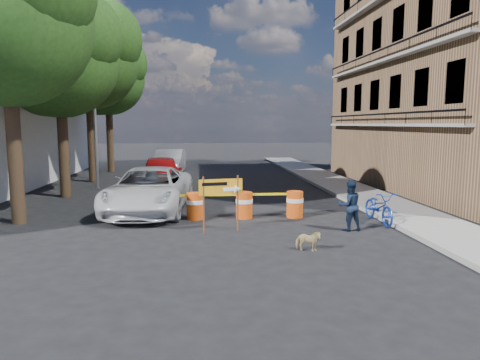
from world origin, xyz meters
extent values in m
plane|color=black|center=(0.00, 0.00, 0.00)|extent=(120.00, 120.00, 0.00)
cube|color=gray|center=(6.20, 6.00, 0.07)|extent=(2.40, 40.00, 0.15)
cube|color=#966E4C|center=(12.00, 8.00, 6.00)|extent=(8.00, 16.00, 12.00)
cylinder|color=#332316|center=(-6.80, 2.00, 2.52)|extent=(0.44, 0.44, 5.04)
sphere|color=#1E4413|center=(-6.80, 2.00, 6.30)|extent=(5.20, 5.20, 5.20)
cylinder|color=#332316|center=(-6.80, 7.00, 2.38)|extent=(0.44, 0.44, 4.76)
sphere|color=#1E4413|center=(-6.80, 7.00, 5.95)|extent=(5.00, 5.00, 5.00)
sphere|color=#1E4413|center=(-5.92, 6.50, 6.80)|extent=(3.75, 3.75, 3.75)
sphere|color=#1E4413|center=(-7.55, 7.62, 5.27)|extent=(3.50, 3.50, 3.50)
cylinder|color=#332316|center=(-6.80, 12.00, 2.66)|extent=(0.44, 0.44, 5.32)
sphere|color=#1E4413|center=(-6.80, 12.00, 6.65)|extent=(5.40, 5.40, 5.40)
sphere|color=#1E4413|center=(-5.85, 11.46, 7.60)|extent=(4.05, 4.05, 4.05)
sphere|color=#1E4413|center=(-7.61, 12.68, 5.89)|extent=(3.78, 3.78, 3.78)
cylinder|color=#332316|center=(-6.80, 17.00, 2.46)|extent=(0.44, 0.44, 4.93)
sphere|color=#1E4413|center=(-6.80, 17.00, 6.16)|extent=(4.80, 4.80, 4.80)
sphere|color=#1E4413|center=(-5.96, 16.52, 7.04)|extent=(3.60, 3.60, 3.60)
sphere|color=#1E4413|center=(-7.52, 17.60, 5.46)|extent=(3.36, 3.36, 3.36)
cylinder|color=gray|center=(-6.00, 9.50, 4.00)|extent=(0.16, 0.16, 8.00)
cylinder|color=gray|center=(-5.50, 9.50, 7.90)|extent=(1.00, 0.12, 0.12)
cube|color=silver|center=(-5.00, 9.50, 7.85)|extent=(0.35, 0.18, 0.12)
cylinder|color=#C54E0B|center=(-3.24, 2.03, 0.45)|extent=(0.56, 0.56, 0.90)
cylinder|color=white|center=(-3.24, 2.03, 0.60)|extent=(0.58, 0.58, 0.14)
cylinder|color=#C54E0B|center=(-1.13, 2.03, 0.45)|extent=(0.56, 0.56, 0.90)
cylinder|color=white|center=(-1.13, 2.03, 0.60)|extent=(0.58, 0.58, 0.14)
cylinder|color=#C54E0B|center=(0.53, 2.02, 0.45)|extent=(0.56, 0.56, 0.90)
cylinder|color=white|center=(0.53, 2.02, 0.60)|extent=(0.58, 0.58, 0.14)
cylinder|color=#C54E0B|center=(2.28, 2.00, 0.45)|extent=(0.56, 0.56, 0.90)
cylinder|color=white|center=(2.28, 2.00, 0.60)|extent=(0.58, 0.58, 0.14)
cylinder|color=#592D19|center=(-0.87, 0.15, 0.84)|extent=(0.05, 0.05, 1.68)
cylinder|color=#592D19|center=(0.15, 0.31, 0.84)|extent=(0.05, 0.05, 1.68)
cube|color=orange|center=(-0.36, 0.23, 1.36)|extent=(1.30, 0.24, 0.47)
cube|color=white|center=(-0.10, 0.25, 1.27)|extent=(0.37, 0.07, 0.11)
cone|color=white|center=(0.15, 0.29, 1.27)|extent=(0.24, 0.27, 0.24)
cube|color=black|center=(-0.54, 0.18, 1.45)|extent=(0.74, 0.13, 0.09)
imported|color=#101B31|center=(3.49, 0.03, 0.76)|extent=(0.80, 0.66, 1.53)
imported|color=#1538AC|center=(4.80, 0.90, 0.99)|extent=(0.71, 1.05, 1.98)
imported|color=tan|center=(1.72, -1.94, 0.27)|extent=(0.70, 0.51, 0.54)
imported|color=silver|center=(-2.80, 3.50, 0.80)|extent=(3.18, 6.00, 1.61)
imported|color=#AA0E0E|center=(-2.80, 8.69, 0.83)|extent=(2.35, 5.01, 1.66)
imported|color=#AFB0B6|center=(-2.80, 15.06, 0.80)|extent=(1.98, 4.93, 1.59)
camera|label=1|loc=(-1.02, -12.18, 3.19)|focal=32.00mm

